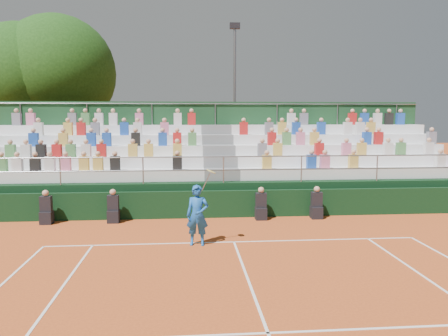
{
  "coord_description": "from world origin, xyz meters",
  "views": [
    {
      "loc": [
        -1.36,
        -12.52,
        3.73
      ],
      "look_at": [
        0.0,
        3.5,
        1.8
      ],
      "focal_mm": 35.0,
      "sensor_mm": 36.0,
      "label": 1
    }
  ],
  "objects": [
    {
      "name": "ground",
      "position": [
        0.0,
        0.0,
        0.0
      ],
      "size": [
        90.0,
        90.0,
        0.0
      ],
      "primitive_type": "plane",
      "color": "#C35220",
      "rests_on": "ground"
    },
    {
      "name": "courtside_wall",
      "position": [
        0.0,
        3.2,
        0.5
      ],
      "size": [
        20.0,
        0.15,
        1.0
      ],
      "primitive_type": "cube",
      "color": "black",
      "rests_on": "ground"
    },
    {
      "name": "line_officials",
      "position": [
        -1.4,
        2.75,
        0.48
      ],
      "size": [
        9.96,
        0.4,
        1.19
      ],
      "color": "black",
      "rests_on": "ground"
    },
    {
      "name": "grandstand",
      "position": [
        -0.02,
        6.44,
        1.08
      ],
      "size": [
        20.0,
        5.2,
        4.4
      ],
      "color": "black",
      "rests_on": "ground"
    },
    {
      "name": "tennis_player",
      "position": [
        -1.08,
        -0.19,
        0.88
      ],
      "size": [
        0.87,
        0.5,
        2.22
      ],
      "color": "blue",
      "rests_on": "ground"
    },
    {
      "name": "tree_west",
      "position": [
        -10.41,
        12.77,
        5.75
      ],
      "size": [
        6.08,
        6.08,
        8.8
      ],
      "color": "#382614",
      "rests_on": "ground"
    },
    {
      "name": "tree_east",
      "position": [
        -8.52,
        12.98,
        6.09
      ],
      "size": [
        6.39,
        6.39,
        9.3
      ],
      "color": "#382614",
      "rests_on": "ground"
    },
    {
      "name": "floodlight_mast",
      "position": [
        1.51,
        13.81,
        5.27
      ],
      "size": [
        0.6,
        0.25,
        9.17
      ],
      "color": "gray",
      "rests_on": "ground"
    }
  ]
}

